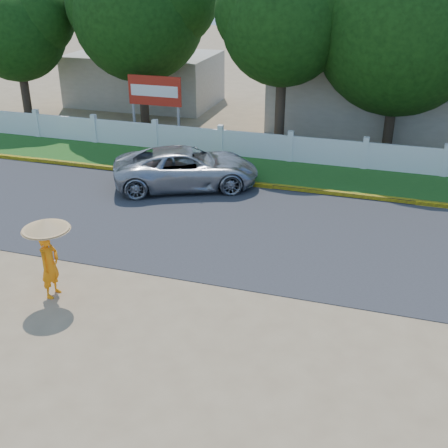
{
  "coord_description": "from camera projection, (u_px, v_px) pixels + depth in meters",
  "views": [
    {
      "loc": [
        3.95,
        -10.75,
        7.64
      ],
      "look_at": [
        0.0,
        2.0,
        1.3
      ],
      "focal_mm": 45.0,
      "sensor_mm": 36.0,
      "label": 1
    }
  ],
  "objects": [
    {
      "name": "billboard",
      "position": [
        155.0,
        94.0,
        25.02
      ],
      "size": [
        2.5,
        0.13,
        2.95
      ],
      "color": "gray",
      "rests_on": "ground"
    },
    {
      "name": "grass_verge",
      "position": [
        282.0,
        173.0,
        22.02
      ],
      "size": [
        60.0,
        3.5,
        0.03
      ],
      "primitive_type": "cube",
      "color": "#2D601E",
      "rests_on": "ground"
    },
    {
      "name": "ground",
      "position": [
        200.0,
        306.0,
        13.61
      ],
      "size": [
        120.0,
        120.0,
        0.0
      ],
      "primitive_type": "plane",
      "color": "#9E8460",
      "rests_on": "ground"
    },
    {
      "name": "building_near",
      "position": [
        378.0,
        93.0,
        27.65
      ],
      "size": [
        10.0,
        6.0,
        3.2
      ],
      "primitive_type": "cube",
      "color": "#B7AD99",
      "rests_on": "ground"
    },
    {
      "name": "road",
      "position": [
        248.0,
        228.0,
        17.49
      ],
      "size": [
        60.0,
        7.0,
        0.02
      ],
      "primitive_type": "cube",
      "color": "#38383A",
      "rests_on": "ground"
    },
    {
      "name": "tree_row",
      "position": [
        370.0,
        26.0,
        23.15
      ],
      "size": [
        34.37,
        7.41,
        8.6
      ],
      "color": "#473828",
      "rests_on": "ground"
    },
    {
      "name": "vehicle",
      "position": [
        186.0,
        168.0,
        20.43
      ],
      "size": [
        5.76,
        4.34,
        1.45
      ],
      "primitive_type": "imported",
      "rotation": [
        0.0,
        0.0,
        1.99
      ],
      "color": "#9EA0A5",
      "rests_on": "ground"
    },
    {
      "name": "building_far",
      "position": [
        145.0,
        79.0,
        32.07
      ],
      "size": [
        8.0,
        5.0,
        2.8
      ],
      "primitive_type": "cube",
      "color": "#B7AD99",
      "rests_on": "ground"
    },
    {
      "name": "monk_with_parasol",
      "position": [
        48.0,
        246.0,
        13.48
      ],
      "size": [
        1.15,
        1.15,
        2.1
      ],
      "color": "orange",
      "rests_on": "ground"
    },
    {
      "name": "curb",
      "position": [
        273.0,
        186.0,
        20.52
      ],
      "size": [
        40.0,
        0.18,
        0.16
      ],
      "primitive_type": "cube",
      "color": "yellow",
      "rests_on": "ground"
    },
    {
      "name": "fence",
      "position": [
        290.0,
        149.0,
        23.04
      ],
      "size": [
        40.0,
        0.1,
        1.1
      ],
      "primitive_type": "cube",
      "color": "silver",
      "rests_on": "ground"
    }
  ]
}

